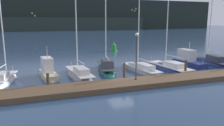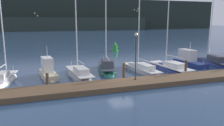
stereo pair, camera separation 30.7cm
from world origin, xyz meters
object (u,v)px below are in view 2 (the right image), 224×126
sailboat_berth_2 (6,80)px  sailboat_berth_6 (141,71)px  motorboat_berth_8 (189,63)px  channel_buoy (115,48)px  sailboat_berth_5 (107,69)px  sailboat_berth_9 (211,63)px  sailboat_berth_7 (169,69)px  motorboat_berth_3 (48,73)px  dock_lamppost (136,49)px  sailboat_berth_4 (79,76)px

sailboat_berth_2 → sailboat_berth_6: (14.90, -0.15, -0.05)m
motorboat_berth_8 → channel_buoy: bearing=106.0°
sailboat_berth_5 → motorboat_berth_8: (11.64, -0.44, 0.21)m
sailboat_berth_9 → channel_buoy: bearing=115.9°
sailboat_berth_9 → sailboat_berth_7: bearing=-171.9°
sailboat_berth_5 → channel_buoy: sailboat_berth_5 is taller
sailboat_berth_2 → motorboat_berth_3: bearing=8.4°
dock_lamppost → sailboat_berth_2: bearing=158.4°
sailboat_berth_6 → sailboat_berth_9: bearing=4.2°
motorboat_berth_8 → channel_buoy: size_ratio=3.09×
sailboat_berth_4 → motorboat_berth_3: bearing=164.1°
sailboat_berth_9 → channel_buoy: 19.12m
sailboat_berth_2 → sailboat_berth_5: sailboat_berth_5 is taller
sailboat_berth_7 → motorboat_berth_8: bearing=19.0°
sailboat_berth_5 → channel_buoy: (6.80, 16.44, 0.50)m
motorboat_berth_3 → sailboat_berth_7: (14.56, -0.99, -0.31)m
motorboat_berth_3 → sailboat_berth_7: 14.59m
sailboat_berth_4 → sailboat_berth_6: 7.52m
sailboat_berth_7 → dock_lamppost: 8.65m
motorboat_berth_8 → sailboat_berth_6: bearing=-171.7°
sailboat_berth_2 → sailboat_berth_4: (7.38, -0.30, -0.03)m
sailboat_berth_2 → sailboat_berth_5: (11.06, 1.43, 0.04)m
motorboat_berth_3 → sailboat_berth_6: size_ratio=0.45×
sailboat_berth_7 → motorboat_berth_8: 4.22m
motorboat_berth_3 → sailboat_berth_5: (6.90, 0.82, -0.23)m
sailboat_berth_6 → sailboat_berth_2: bearing=179.4°
sailboat_berth_2 → dock_lamppost: 13.37m
sailboat_berth_4 → channel_buoy: sailboat_berth_4 is taller
sailboat_berth_2 → channel_buoy: sailboat_berth_2 is taller
motorboat_berth_8 → sailboat_berth_2: bearing=-177.5°
sailboat_berth_4 → motorboat_berth_8: bearing=4.9°
sailboat_berth_6 → motorboat_berth_8: 7.89m
sailboat_berth_4 → channel_buoy: bearing=60.0°
sailboat_berth_9 → sailboat_berth_2: bearing=-178.5°
sailboat_berth_2 → sailboat_berth_9: size_ratio=0.85×
sailboat_berth_4 → dock_lamppost: (4.67, -4.47, 3.30)m
sailboat_berth_7 → channel_buoy: bearing=92.7°
dock_lamppost → sailboat_berth_7: bearing=33.4°
sailboat_berth_7 → channel_buoy: size_ratio=5.27×
sailboat_berth_5 → sailboat_berth_6: size_ratio=0.92×
channel_buoy → sailboat_berth_7: bearing=-87.3°
motorboat_berth_3 → sailboat_berth_5: sailboat_berth_5 is taller
motorboat_berth_3 → sailboat_berth_6: bearing=-4.0°
sailboat_berth_9 → channel_buoy: size_ratio=5.82×
sailboat_berth_2 → sailboat_berth_7: 18.72m
motorboat_berth_8 → dock_lamppost: bearing=-151.5°
sailboat_berth_2 → motorboat_berth_3: 4.21m
sailboat_berth_6 → sailboat_berth_5: bearing=157.6°
sailboat_berth_6 → dock_lamppost: 6.37m
motorboat_berth_3 → dock_lamppost: size_ratio=1.10×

